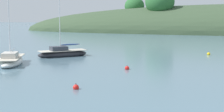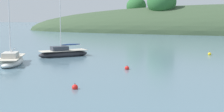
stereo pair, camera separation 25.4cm
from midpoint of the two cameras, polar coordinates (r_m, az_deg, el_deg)
name	(u,v)px [view 1 (the left image)]	position (r m, az deg, el deg)	size (l,w,h in m)	color
sailboat_blue_center	(62,53)	(41.61, -8.93, 0.48)	(6.24, 6.02, 9.39)	#232328
sailboat_yellow_far	(11,61)	(36.11, -17.62, -0.80)	(4.62, 7.04, 8.91)	white
mooring_buoy_inner	(209,54)	(44.61, 16.57, 0.35)	(0.44, 0.44, 0.54)	yellow
mooring_buoy_outer	(127,68)	(31.35, 2.45, -2.17)	(0.44, 0.44, 0.54)	red
mooring_buoy_channel	(76,87)	(23.25, -6.71, -5.55)	(0.44, 0.44, 0.54)	red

